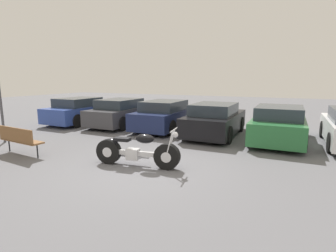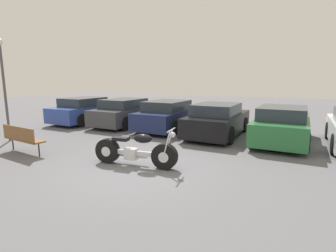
# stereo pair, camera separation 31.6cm
# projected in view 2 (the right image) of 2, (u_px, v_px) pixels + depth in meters

# --- Properties ---
(ground_plane) EXTENTS (60.00, 60.00, 0.00)m
(ground_plane) POSITION_uv_depth(u_px,v_px,m) (139.00, 168.00, 7.01)
(ground_plane) COLOR slate
(motorcycle) EXTENTS (2.41, 0.74, 1.08)m
(motorcycle) POSITION_uv_depth(u_px,v_px,m) (134.00, 151.00, 7.13)
(motorcycle) COLOR black
(motorcycle) RESTS_ON ground_plane
(parked_car_blue) EXTENTS (1.88, 4.09, 1.36)m
(parked_car_blue) POSITION_uv_depth(u_px,v_px,m) (86.00, 110.00, 14.27)
(parked_car_blue) COLOR #2D479E
(parked_car_blue) RESTS_ON ground_plane
(parked_car_dark_grey) EXTENTS (1.88, 4.09, 1.36)m
(parked_car_dark_grey) POSITION_uv_depth(u_px,v_px,m) (126.00, 113.00, 13.40)
(parked_car_dark_grey) COLOR #3D3D42
(parked_car_dark_grey) RESTS_ON ground_plane
(parked_car_navy) EXTENTS (1.88, 4.09, 1.36)m
(parked_car_navy) POSITION_uv_depth(u_px,v_px,m) (169.00, 116.00, 12.29)
(parked_car_navy) COLOR #19234C
(parked_car_navy) RESTS_ON ground_plane
(parked_car_black) EXTENTS (1.88, 4.09, 1.36)m
(parked_car_black) POSITION_uv_depth(u_px,v_px,m) (218.00, 120.00, 10.86)
(parked_car_black) COLOR black
(parked_car_black) RESTS_ON ground_plane
(parked_car_green) EXTENTS (1.88, 4.09, 1.36)m
(parked_car_green) POSITION_uv_depth(u_px,v_px,m) (282.00, 125.00, 9.72)
(parked_car_green) COLOR #286B38
(parked_car_green) RESTS_ON ground_plane
(park_bench) EXTENTS (1.74, 0.56, 0.89)m
(park_bench) POSITION_uv_depth(u_px,v_px,m) (22.00, 137.00, 8.26)
(park_bench) COLOR brown
(park_bench) RESTS_ON ground_plane
(lamp_post) EXTENTS (0.24, 0.24, 3.79)m
(lamp_post) POSITION_uv_depth(u_px,v_px,m) (3.00, 77.00, 9.66)
(lamp_post) COLOR #4C4C51
(lamp_post) RESTS_ON ground_plane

